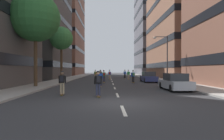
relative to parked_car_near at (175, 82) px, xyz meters
name	(u,v)px	position (x,y,z in m)	size (l,w,h in m)	color
ground_plane	(111,80)	(-5.36, 16.38, -0.70)	(134.76, 134.76, 0.00)	#333335
sidewalk_left	(68,79)	(-13.57, 19.18, -0.63)	(3.31, 61.77, 0.14)	#9E9991
sidewalk_right	(153,79)	(2.85, 19.18, -0.63)	(3.31, 61.77, 0.14)	#9E9991
lane_markings	(111,80)	(-5.36, 16.91, -0.70)	(0.16, 52.20, 0.01)	silver
building_left_mid	(24,12)	(-23.61, 22.96, 13.32)	(16.90, 16.91, 27.87)	#4C4744
building_left_far	(56,29)	(-23.61, 47.37, 14.87)	(16.90, 22.04, 30.96)	brown
building_right_mid	(195,25)	(12.90, 22.96, 10.67)	(16.90, 21.17, 22.56)	#9E6B51
building_right_far	(162,20)	(12.90, 47.37, 18.38)	(16.90, 18.39, 37.97)	slate
parked_car_near	(175,82)	(0.00, 0.00, 0.00)	(1.82, 4.40, 1.52)	#B2B7BF
parked_car_mid	(149,77)	(0.00, 10.66, 0.00)	(1.82, 4.40, 1.52)	navy
street_tree_near	(35,18)	(-13.57, 2.94, 6.57)	(5.06, 5.06, 9.68)	#4C3823
street_tree_mid	(61,39)	(-13.57, 13.79, 6.17)	(3.73, 3.73, 8.64)	#4C3823
streetlamp_right	(165,54)	(2.16, 9.84, 3.44)	(2.13, 0.30, 6.50)	#3F3F44
skater_0	(104,75)	(-6.59, 9.75, 0.32)	(0.57, 0.92, 1.78)	brown
skater_1	(133,76)	(-2.53, 8.92, 0.32)	(0.56, 0.92, 1.78)	brown
skater_2	(100,77)	(-6.85, 3.58, 0.29)	(0.54, 0.91, 1.78)	brown
skater_3	(125,74)	(-2.57, 20.50, 0.29)	(0.55, 0.91, 1.78)	brown
skater_4	(100,74)	(-7.43, 19.61, 0.29)	(0.56, 0.92, 1.78)	brown
skater_5	(98,82)	(-6.72, -3.93, 0.32)	(0.57, 0.92, 1.78)	brown
skater_6	(128,74)	(-2.17, 17.80, 0.29)	(0.53, 0.90, 1.78)	brown
skater_7	(110,74)	(-5.66, 17.04, 0.32)	(0.53, 0.90, 1.78)	brown
skater_8	(95,74)	(-8.51, 20.62, 0.32)	(0.56, 0.92, 1.78)	brown
skater_9	(62,81)	(-9.36, -3.05, 0.32)	(0.55, 0.92, 1.78)	brown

